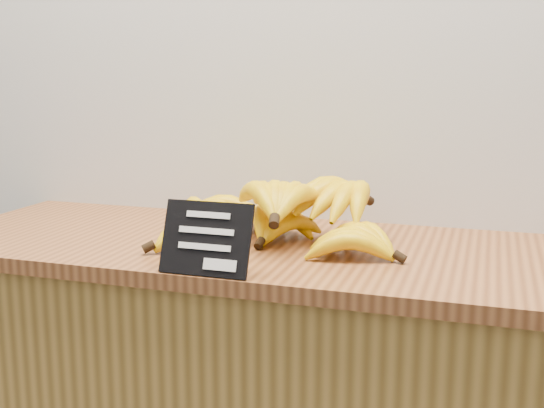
# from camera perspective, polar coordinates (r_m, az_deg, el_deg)

# --- Properties ---
(counter_top) EXTENTS (1.47, 0.54, 0.03)m
(counter_top) POSITION_cam_1_polar(r_m,az_deg,el_deg) (1.39, 0.63, -3.87)
(counter_top) COLOR brown
(counter_top) RESTS_ON counter
(chalkboard_sign) EXTENTS (0.16, 0.05, 0.12)m
(chalkboard_sign) POSITION_cam_1_polar(r_m,az_deg,el_deg) (1.18, -5.54, -2.90)
(chalkboard_sign) COLOR black
(chalkboard_sign) RESTS_ON counter_top
(banana_pile) EXTENTS (0.53, 0.39, 0.13)m
(banana_pile) POSITION_cam_1_polar(r_m,az_deg,el_deg) (1.40, 0.22, -0.95)
(banana_pile) COLOR yellow
(banana_pile) RESTS_ON counter_top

